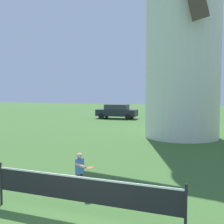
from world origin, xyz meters
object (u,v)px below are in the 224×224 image
object	(u,v)px
windmill	(183,12)
parked_car_black	(117,111)
tennis_net	(81,190)
player_far	(80,169)
parked_car_cream	(175,113)

from	to	relation	value
windmill	parked_car_black	bearing A→B (deg)	128.31
windmill	tennis_net	bearing A→B (deg)	-93.89
parked_car_black	player_far	bearing A→B (deg)	-73.29
tennis_net	windmill	bearing A→B (deg)	86.11
windmill	parked_car_cream	bearing A→B (deg)	99.81
windmill	tennis_net	world-z (taller)	windmill
windmill	tennis_net	size ratio (longest dim) A/B	3.64
player_far	parked_car_black	bearing A→B (deg)	106.71
windmill	parked_car_black	xyz separation A→B (m)	(-8.02, 10.15, -7.09)
player_far	parked_car_cream	bearing A→B (deg)	90.27
windmill	parked_car_black	distance (m)	14.75
tennis_net	parked_car_black	world-z (taller)	parked_car_black
parked_car_black	parked_car_cream	world-z (taller)	same
windmill	parked_car_cream	world-z (taller)	windmill
player_far	parked_car_black	distance (m)	21.95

